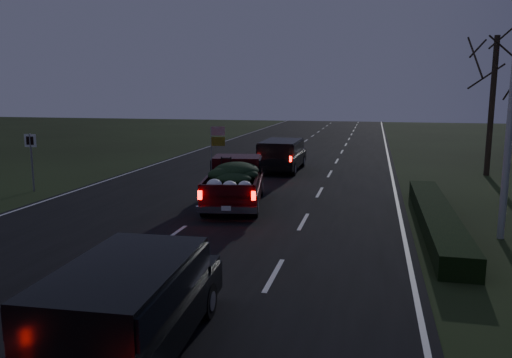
% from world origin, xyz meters
% --- Properties ---
extents(ground, '(120.00, 120.00, 0.00)m').
position_xyz_m(ground, '(0.00, 0.00, 0.00)').
color(ground, black).
rests_on(ground, ground).
extents(road_asphalt, '(14.00, 120.00, 0.02)m').
position_xyz_m(road_asphalt, '(0.00, 0.00, 0.01)').
color(road_asphalt, black).
rests_on(road_asphalt, ground).
extents(hedge_row, '(1.00, 10.00, 0.60)m').
position_xyz_m(hedge_row, '(7.80, 3.00, 0.30)').
color(hedge_row, black).
rests_on(hedge_row, ground).
extents(route_sign, '(0.55, 0.08, 2.50)m').
position_xyz_m(route_sign, '(-8.50, 5.00, 1.66)').
color(route_sign, gray).
rests_on(route_sign, ground).
extents(bare_tree_far, '(3.60, 3.60, 7.00)m').
position_xyz_m(bare_tree_far, '(11.50, 14.00, 5.23)').
color(bare_tree_far, black).
rests_on(bare_tree_far, ground).
extents(pickup_truck, '(2.77, 5.33, 2.66)m').
position_xyz_m(pickup_truck, '(0.71, 4.42, 1.00)').
color(pickup_truck, '#36070B').
rests_on(pickup_truck, ground).
extents(lead_suv, '(2.03, 4.77, 1.37)m').
position_xyz_m(lead_suv, '(0.96, 12.88, 1.03)').
color(lead_suv, black).
rests_on(lead_suv, ground).
extents(rear_suv, '(2.28, 4.64, 1.31)m').
position_xyz_m(rear_suv, '(2.03, -6.61, 0.99)').
color(rear_suv, black).
rests_on(rear_suv, ground).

